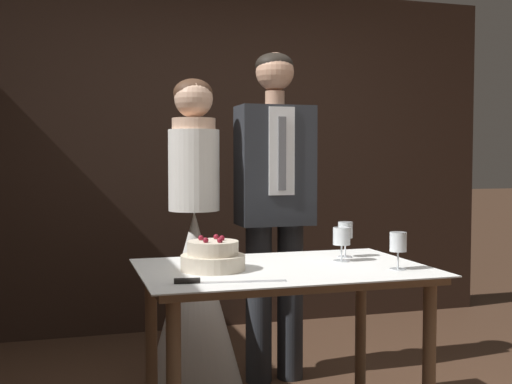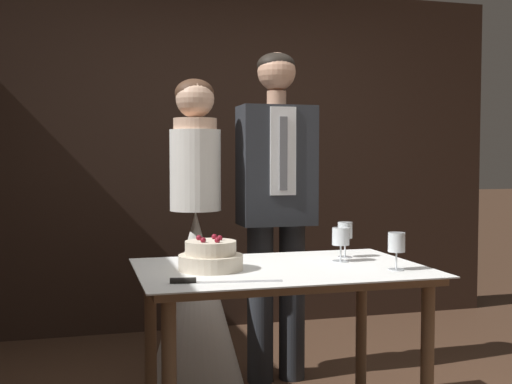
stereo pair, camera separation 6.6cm
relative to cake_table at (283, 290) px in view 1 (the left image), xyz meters
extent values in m
cube|color=black|center=(0.11, 2.12, 0.57)|extent=(4.59, 0.12, 2.56)
cylinder|color=#8E6B4C|center=(0.54, -0.32, -0.32)|extent=(0.06, 0.06, 0.76)
cylinder|color=#8E6B4C|center=(-0.54, 0.32, -0.32)|extent=(0.06, 0.06, 0.76)
cylinder|color=#8E6B4C|center=(0.54, 0.32, -0.32)|extent=(0.06, 0.06, 0.76)
cube|color=#8E6B4C|center=(0.00, 0.00, 0.08)|extent=(1.19, 0.77, 0.03)
cube|color=white|center=(0.00, 0.00, 0.10)|extent=(1.25, 0.83, 0.01)
cylinder|color=beige|center=(-0.31, 0.01, 0.13)|extent=(0.28, 0.28, 0.07)
cylinder|color=beige|center=(-0.31, 0.01, 0.20)|extent=(0.22, 0.22, 0.06)
sphere|color=maroon|center=(-0.27, 0.02, 0.24)|extent=(0.02, 0.02, 0.02)
sphere|color=maroon|center=(-0.28, 0.07, 0.24)|extent=(0.02, 0.02, 0.02)
sphere|color=maroon|center=(-0.35, 0.05, 0.24)|extent=(0.02, 0.02, 0.02)
sphere|color=maroon|center=(-0.35, -0.04, 0.24)|extent=(0.02, 0.02, 0.02)
sphere|color=maroon|center=(-0.30, -0.05, 0.24)|extent=(0.02, 0.02, 0.02)
cube|color=silver|center=(-0.26, -0.28, 0.10)|extent=(0.33, 0.07, 0.00)
cylinder|color=black|center=(-0.47, -0.25, 0.11)|extent=(0.10, 0.04, 0.02)
cylinder|color=silver|center=(0.45, -0.20, 0.10)|extent=(0.07, 0.07, 0.00)
cylinder|color=silver|center=(0.45, -0.20, 0.14)|extent=(0.01, 0.01, 0.07)
cylinder|color=silver|center=(0.45, -0.20, 0.22)|extent=(0.07, 0.07, 0.08)
cylinder|color=maroon|center=(0.45, -0.20, 0.19)|extent=(0.06, 0.06, 0.03)
cylinder|color=silver|center=(0.31, 0.07, 0.10)|extent=(0.08, 0.08, 0.00)
cylinder|color=silver|center=(0.31, 0.07, 0.14)|extent=(0.01, 0.01, 0.07)
cylinder|color=silver|center=(0.31, 0.07, 0.22)|extent=(0.08, 0.08, 0.08)
cylinder|color=maroon|center=(0.31, 0.07, 0.20)|extent=(0.07, 0.07, 0.04)
cylinder|color=silver|center=(0.38, 0.18, 0.10)|extent=(0.07, 0.07, 0.00)
cylinder|color=silver|center=(0.38, 0.18, 0.15)|extent=(0.01, 0.01, 0.09)
cylinder|color=silver|center=(0.38, 0.18, 0.23)|extent=(0.07, 0.07, 0.08)
cylinder|color=maroon|center=(0.38, 0.18, 0.20)|extent=(0.06, 0.06, 0.02)
cone|color=white|center=(-0.23, 0.82, -0.21)|extent=(0.54, 0.54, 0.99)
cylinder|color=white|center=(-0.23, 0.82, 0.51)|extent=(0.28, 0.28, 0.44)
cylinder|color=#DBAD8E|center=(-0.23, 0.82, 0.76)|extent=(0.24, 0.24, 0.06)
sphere|color=#DBAD8E|center=(-0.23, 0.82, 0.90)|extent=(0.21, 0.21, 0.21)
ellipsoid|color=#472D1E|center=(-0.23, 0.84, 0.93)|extent=(0.22, 0.22, 0.16)
cylinder|color=#282B30|center=(0.14, 0.82, -0.25)|extent=(0.15, 0.15, 0.90)
cylinder|color=#282B30|center=(0.33, 0.82, -0.25)|extent=(0.15, 0.15, 0.90)
cube|color=#282B30|center=(0.23, 0.82, 0.53)|extent=(0.42, 0.24, 0.67)
cube|color=white|center=(0.23, 0.70, 0.62)|extent=(0.15, 0.01, 0.49)
cube|color=slate|center=(0.23, 0.69, 0.60)|extent=(0.04, 0.01, 0.40)
cylinder|color=tan|center=(0.23, 0.82, 0.91)|extent=(0.11, 0.11, 0.08)
sphere|color=tan|center=(0.23, 0.82, 1.06)|extent=(0.22, 0.22, 0.22)
ellipsoid|color=black|center=(0.23, 0.83, 1.10)|extent=(0.22, 0.22, 0.14)
camera|label=1|loc=(-0.91, -2.64, 0.58)|focal=45.00mm
camera|label=2|loc=(-0.84, -2.66, 0.58)|focal=45.00mm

